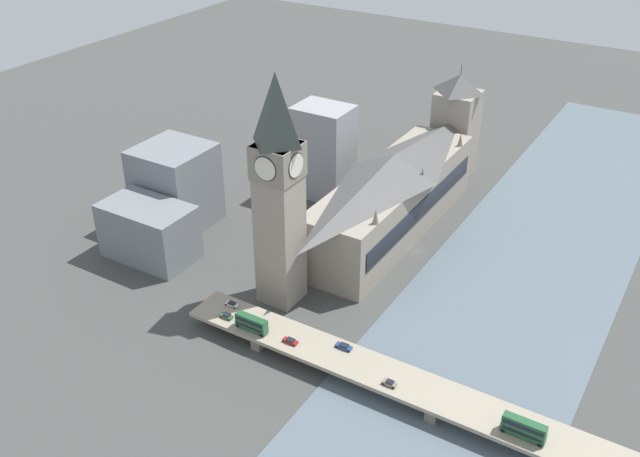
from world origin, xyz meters
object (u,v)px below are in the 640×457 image
car_northbound_lead (232,304)px  car_southbound_lead (344,346)px  car_northbound_tail (226,316)px  double_decker_bus_rear (524,428)px  road_bridge (439,398)px  victoria_tower (456,125)px  parliament_hall (393,194)px  car_southbound_mid (390,383)px  clock_tower (279,189)px  double_decker_bus_lead (251,323)px  car_northbound_mid (290,341)px

car_northbound_lead → car_southbound_lead: (-38.91, -0.45, 0.02)m
car_northbound_tail → double_decker_bus_rear: bearing=179.9°
car_northbound_lead → road_bridge: bearing=177.6°
victoria_tower → car_northbound_tail: (14.90, 138.18, -15.86)m
victoria_tower → parliament_hall: bearing=90.1°
car_southbound_mid → car_southbound_lead: bearing=-20.8°
car_northbound_lead → car_southbound_lead: 38.91m
clock_tower → car_southbound_lead: bearing=152.1°
road_bridge → double_decker_bus_rear: bearing=173.1°
car_southbound_lead → car_northbound_lead: bearing=0.7°
car_southbound_lead → car_southbound_mid: bearing=159.2°
victoria_tower → car_northbound_lead: (17.17, 132.67, -15.89)m
double_decker_bus_rear → car_southbound_mid: double_decker_bus_rear is taller
victoria_tower → car_northbound_tail: bearing=83.8°
car_northbound_tail → car_southbound_mid: size_ratio=1.02×
road_bridge → car_southbound_lead: 30.51m
road_bridge → double_decker_bus_lead: (57.13, 3.39, 3.51)m
road_bridge → car_southbound_mid: bearing=14.8°
clock_tower → car_southbound_lead: clock_tower is taller
car_southbound_lead → car_northbound_tail: bearing=9.2°
car_northbound_mid → car_southbound_lead: car_southbound_lead is taller
clock_tower → car_northbound_mid: size_ratio=16.67×
car_northbound_lead → double_decker_bus_lead: bearing=152.6°
road_bridge → car_northbound_lead: car_northbound_lead is taller
victoria_tower → car_southbound_mid: 145.24m
parliament_hall → victoria_tower: 59.04m
double_decker_bus_lead → car_northbound_mid: (-12.74, -0.94, -1.89)m
victoria_tower → car_northbound_mid: victoria_tower is taller
double_decker_bus_rear → car_northbound_tail: (89.46, -0.09, -2.10)m
car_northbound_mid → car_southbound_mid: size_ratio=1.16×
clock_tower → road_bridge: (-62.83, 20.52, -34.95)m
road_bridge → parliament_hall: bearing=-55.9°
car_southbound_lead → car_southbound_mid: size_ratio=1.24×
road_bridge → car_southbound_lead: bearing=-6.3°
car_northbound_mid → clock_tower: bearing=-51.2°
road_bridge → car_northbound_mid: bearing=3.1°
double_decker_bus_rear → car_southbound_mid: (35.24, 0.65, -2.09)m
victoria_tower → double_decker_bus_lead: bearing=87.9°
double_decker_bus_rear → car_southbound_lead: size_ratio=2.26×
victoria_tower → double_decker_bus_rear: bearing=118.3°
parliament_hall → double_decker_bus_lead: (5.16, 80.25, -7.61)m
road_bridge → car_northbound_tail: car_northbound_tail is taller
car_northbound_tail → car_southbound_mid: car_northbound_tail is taller
clock_tower → car_southbound_mid: size_ratio=19.39×
car_northbound_lead → car_southbound_lead: car_southbound_lead is taller
parliament_hall → clock_tower: size_ratio=1.25×
car_northbound_lead → car_northbound_mid: 25.37m
victoria_tower → road_bridge: 146.24m
parliament_hall → car_southbound_lead: bearing=106.4°
clock_tower → car_northbound_tail: bearing=80.0°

